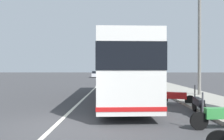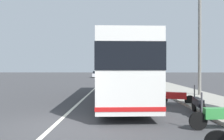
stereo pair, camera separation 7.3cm
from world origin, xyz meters
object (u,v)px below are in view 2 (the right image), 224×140
at_px(motorcycle_angled, 221,116).
at_px(car_behind_bus, 96,74).
at_px(coach_bus, 119,69).
at_px(motorcycle_by_tree, 198,104).
at_px(car_ahead_same_lane, 115,74).
at_px(motorcycle_nearest_curb, 176,97).
at_px(utility_pole, 200,39).

distance_m(motorcycle_angled, car_behind_bus, 42.08).
relative_size(coach_bus, motorcycle_by_tree, 5.80).
distance_m(motorcycle_by_tree, car_ahead_same_lane, 42.99).
bearing_deg(coach_bus, motorcycle_nearest_curb, -124.72).
bearing_deg(motorcycle_angled, car_ahead_same_lane, -89.20).
height_order(motorcycle_by_tree, car_ahead_same_lane, car_ahead_same_lane).
bearing_deg(car_behind_bus, motorcycle_nearest_curb, 9.58).
height_order(motorcycle_angled, car_behind_bus, car_behind_bus).
bearing_deg(car_behind_bus, car_ahead_same_lane, 127.40).
bearing_deg(car_ahead_same_lane, coach_bus, -179.59).
relative_size(car_ahead_same_lane, utility_pole, 0.48).
bearing_deg(motorcycle_nearest_curb, coach_bus, -16.61).
bearing_deg(coach_bus, car_behind_bus, 4.92).
relative_size(coach_bus, car_behind_bus, 2.70).
height_order(motorcycle_nearest_curb, utility_pole, utility_pole).
height_order(coach_bus, motorcycle_nearest_curb, coach_bus).
distance_m(motorcycle_angled, motorcycle_by_tree, 2.19).
relative_size(car_behind_bus, car_ahead_same_lane, 1.15).
bearing_deg(motorcycle_angled, motorcycle_nearest_curb, -92.28).
distance_m(coach_bus, motorcycle_by_tree, 5.77).
bearing_deg(car_ahead_same_lane, motorcycle_by_tree, -175.08).
xyz_separation_m(motorcycle_nearest_curb, utility_pole, (3.58, -2.80, 3.75)).
xyz_separation_m(motorcycle_angled, car_behind_bus, (41.28, 8.16, 0.25)).
bearing_deg(car_behind_bus, motorcycle_angled, 8.42).
bearing_deg(motorcycle_by_tree, car_ahead_same_lane, 13.50).
height_order(car_ahead_same_lane, utility_pole, utility_pole).
bearing_deg(utility_pole, car_behind_bus, 18.10).
relative_size(coach_bus, motorcycle_nearest_curb, 6.33).
relative_size(motorcycle_nearest_curb, car_behind_bus, 0.43).
distance_m(car_behind_bus, utility_pole, 35.00).
bearing_deg(car_ahead_same_lane, motorcycle_angled, -175.48).
relative_size(car_behind_bus, utility_pole, 0.55).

